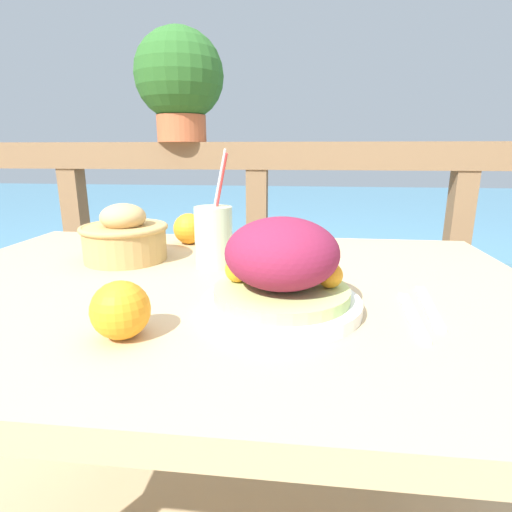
{
  "coord_description": "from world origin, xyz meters",
  "views": [
    {
      "loc": [
        0.15,
        -0.71,
        0.95
      ],
      "look_at": [
        0.08,
        -0.03,
        0.77
      ],
      "focal_mm": 28.0,
      "sensor_mm": 36.0,
      "label": 1
    }
  ],
  "objects_px": {
    "bread_basket": "(125,237)",
    "potted_plant": "(179,80)",
    "drink_glass": "(214,236)",
    "salad_plate": "(282,271)"
  },
  "relations": [
    {
      "from": "bread_basket",
      "to": "potted_plant",
      "type": "distance_m",
      "value": 0.69
    },
    {
      "from": "drink_glass",
      "to": "bread_basket",
      "type": "distance_m",
      "value": 0.21
    },
    {
      "from": "potted_plant",
      "to": "drink_glass",
      "type": "bearing_deg",
      "value": -68.15
    },
    {
      "from": "salad_plate",
      "to": "drink_glass",
      "type": "distance_m",
      "value": 0.28
    },
    {
      "from": "salad_plate",
      "to": "potted_plant",
      "type": "height_order",
      "value": "potted_plant"
    },
    {
      "from": "salad_plate",
      "to": "drink_glass",
      "type": "relative_size",
      "value": 1.01
    },
    {
      "from": "bread_basket",
      "to": "potted_plant",
      "type": "xyz_separation_m",
      "value": [
        -0.02,
        0.55,
        0.42
      ]
    },
    {
      "from": "bread_basket",
      "to": "potted_plant",
      "type": "height_order",
      "value": "potted_plant"
    },
    {
      "from": "drink_glass",
      "to": "potted_plant",
      "type": "height_order",
      "value": "potted_plant"
    },
    {
      "from": "salad_plate",
      "to": "bread_basket",
      "type": "relative_size",
      "value": 1.28
    }
  ]
}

